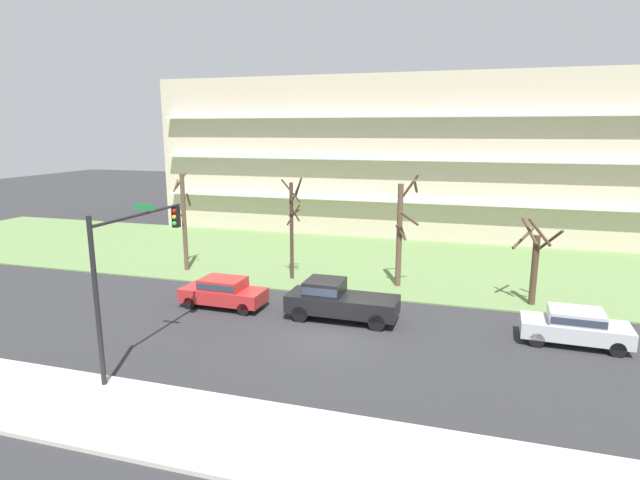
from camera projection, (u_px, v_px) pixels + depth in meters
name	position (u px, v px, depth m)	size (l,w,h in m)	color
ground	(327.00, 339.00, 23.03)	(160.00, 160.00, 0.00)	#2D2D30
sidewalk_curb_near	(254.00, 438.00, 15.52)	(80.00, 4.00, 0.15)	#BCB7AD
grass_lawn_strip	(382.00, 262.00, 36.13)	(80.00, 16.00, 0.08)	#66844C
apartment_building	(410.00, 155.00, 47.89)	(44.35, 13.09, 13.60)	beige
tree_far_left	(184.00, 220.00, 33.35)	(1.22, 1.34, 6.45)	brown
tree_left	(292.00, 225.00, 31.45)	(1.21, 1.48, 6.37)	#423023
tree_center	(401.00, 230.00, 29.90)	(1.41, 2.14, 6.69)	brown
tree_right	(535.00, 261.00, 26.90)	(2.46, 2.08, 4.79)	#4C3828
sedan_red_near_left	(223.00, 291.00, 26.97)	(4.44, 1.91, 1.57)	#B22828
sedan_silver_center_left	(575.00, 325.00, 22.26)	(4.46, 1.96, 1.57)	#B7BABF
pickup_black_center_right	(338.00, 299.00, 25.21)	(5.43, 2.07, 1.95)	black
traffic_signal_mast	(129.00, 259.00, 19.56)	(0.90, 5.67, 6.31)	black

